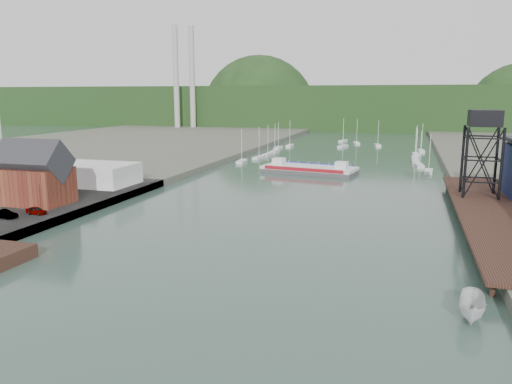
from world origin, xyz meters
The scene contains 14 objects.
ground centered at (0.00, 0.00, 0.00)m, with size 600.00×600.00×0.00m, color #2F4A3F.
west_land centered at (-92.00, 80.00, 0.00)m, with size 120.00×400.00×3.20m, color #4C5142.
west_quay centered at (-40.00, 20.00, 0.80)m, with size 16.00×80.00×1.60m, color slate.
east_pier centered at (37.00, 45.00, 1.90)m, with size 14.00×70.00×2.45m.
harbor_building centered at (-42.00, 30.00, 6.09)m, with size 12.20×8.20×8.90m.
white_shed centered at (-44.00, 50.00, 3.85)m, with size 18.00×12.00×4.50m, color silver.
lift_tower centered at (35.00, 58.00, 15.65)m, with size 6.50×6.50×16.00m.
marina_sailboats centered at (0.08, 138.46, 0.35)m, with size 57.71×92.65×0.90m.
smokestacks centered at (-106.00, 232.50, 30.00)m, with size 11.20×8.20×60.00m.
distant_hills centered at (-3.98, 301.35, 10.38)m, with size 500.00×120.00×80.00m.
chain_ferry centered at (-3.48, 89.67, 1.03)m, with size 26.24×13.83×3.60m.
motorboat centered at (28.28, 5.31, 1.22)m, with size 2.37×6.29×2.43m, color silver.
car_west_a centered at (-36.07, 23.05, 2.23)m, with size 1.48×3.69×1.26m, color #999999.
car_west_b centered at (-38.96, 19.28, 2.29)m, with size 1.47×4.20×1.39m, color #999999.
Camera 1 is at (21.50, -42.64, 20.92)m, focal length 35.00 mm.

